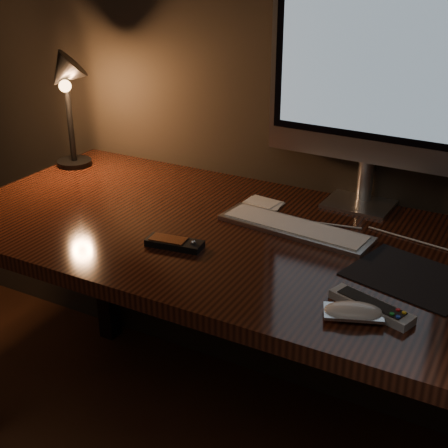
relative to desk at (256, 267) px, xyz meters
The scene contains 10 objects.
desk is the anchor object (origin of this frame).
monitor 0.58m from the desk, 52.57° to the left, with size 0.56×0.17×0.59m.
keyboard 0.17m from the desk, ahead, with size 0.41×0.11×0.02m, color silver.
mousepad 0.45m from the desk, 12.13° to the right, with size 0.26×0.21×0.00m, color black.
mouse 0.50m from the desk, 40.73° to the right, with size 0.12×0.06×0.02m, color white.
media_remote 0.28m from the desk, 119.05° to the right, with size 0.15×0.07×0.03m.
tv_remote 0.49m from the desk, 34.79° to the right, with size 0.19×0.10×0.02m.
papers 0.19m from the desk, 108.70° to the left, with size 0.11×0.07×0.01m, color white.
desk_lamp 0.82m from the desk, behind, with size 0.20×0.21×0.38m.
cable 0.30m from the desk, 16.61° to the left, with size 0.00×0.00×0.53m, color white.
Camera 1 is at (0.64, 0.57, 1.43)m, focal length 50.00 mm.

